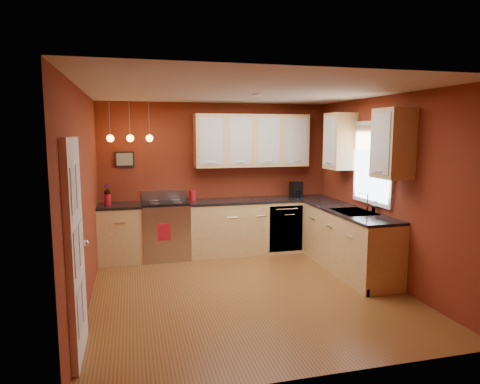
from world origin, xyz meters
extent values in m
plane|color=brown|center=(0.00, 0.00, 0.00)|extent=(4.20, 4.20, 0.00)
cube|color=beige|center=(0.00, 0.00, 2.60)|extent=(4.00, 4.20, 0.02)
cube|color=maroon|center=(0.00, 2.10, 1.30)|extent=(4.00, 0.02, 2.60)
cube|color=maroon|center=(0.00, -2.10, 1.30)|extent=(4.00, 0.02, 2.60)
cube|color=maroon|center=(-2.00, 0.00, 1.30)|extent=(0.02, 4.20, 2.60)
cube|color=maroon|center=(2.00, 0.00, 1.30)|extent=(0.02, 4.20, 2.60)
cube|color=#D9BA74|center=(-1.65, 1.80, 0.45)|extent=(0.70, 0.60, 0.90)
cube|color=#D9BA74|center=(0.73, 1.80, 0.45)|extent=(2.54, 0.60, 0.90)
cube|color=#D9BA74|center=(1.70, 0.45, 0.45)|extent=(0.60, 2.10, 0.90)
cube|color=black|center=(-1.65, 1.80, 0.92)|extent=(0.70, 0.62, 0.04)
cube|color=black|center=(0.73, 1.80, 0.92)|extent=(2.54, 0.62, 0.04)
cube|color=black|center=(1.70, 0.45, 0.92)|extent=(0.62, 2.10, 0.04)
cube|color=#B0B0B5|center=(-0.92, 1.80, 0.46)|extent=(0.76, 0.64, 0.92)
cube|color=black|center=(-0.92, 1.50, 0.48)|extent=(0.55, 0.02, 0.32)
cylinder|color=#B0B0B5|center=(-0.92, 1.49, 0.72)|extent=(0.60, 0.02, 0.02)
cube|color=black|center=(-0.92, 1.80, 0.94)|extent=(0.76, 0.60, 0.03)
cylinder|color=gray|center=(-1.10, 1.66, 0.95)|extent=(0.16, 0.16, 0.01)
cylinder|color=gray|center=(-0.74, 1.66, 0.95)|extent=(0.16, 0.16, 0.01)
cylinder|color=gray|center=(-1.10, 1.94, 0.95)|extent=(0.16, 0.16, 0.01)
cylinder|color=gray|center=(-0.74, 1.94, 0.95)|extent=(0.16, 0.16, 0.01)
cube|color=#B0B0B5|center=(-0.92, 2.10, 1.03)|extent=(0.76, 0.04, 0.16)
cube|color=#B0B0B5|center=(1.10, 1.51, 0.45)|extent=(0.60, 0.02, 0.80)
cube|color=gray|center=(1.70, 0.30, 0.92)|extent=(0.50, 0.70, 0.05)
cube|color=black|center=(1.70, 0.47, 0.91)|extent=(0.42, 0.30, 0.02)
cube|color=black|center=(1.70, 0.13, 0.91)|extent=(0.42, 0.30, 0.02)
cylinder|color=white|center=(1.92, 0.30, 1.08)|extent=(0.02, 0.02, 0.28)
cylinder|color=white|center=(1.85, 0.30, 1.21)|extent=(0.16, 0.02, 0.02)
cube|color=white|center=(1.98, 0.30, 1.65)|extent=(0.04, 1.02, 1.22)
cube|color=white|center=(1.97, 0.30, 1.65)|extent=(0.01, 0.90, 1.10)
cube|color=#A58052|center=(1.95, 0.30, 2.02)|extent=(0.02, 0.96, 0.36)
cube|color=white|center=(-1.97, -1.20, 1.02)|extent=(0.06, 0.82, 2.05)
cube|color=silver|center=(-1.94, -1.38, 1.60)|extent=(0.00, 0.28, 0.40)
cube|color=silver|center=(-1.94, -1.02, 1.60)|extent=(0.00, 0.28, 0.40)
cube|color=silver|center=(-1.94, -1.38, 1.05)|extent=(0.00, 0.28, 0.40)
cube|color=silver|center=(-1.94, -1.02, 1.05)|extent=(0.00, 0.28, 0.40)
cube|color=silver|center=(-1.94, -1.38, 0.50)|extent=(0.00, 0.28, 0.40)
cube|color=silver|center=(-1.94, -1.02, 0.50)|extent=(0.00, 0.28, 0.40)
sphere|color=white|center=(-1.91, -0.87, 1.00)|extent=(0.06, 0.06, 0.06)
cube|color=#D9BA74|center=(0.60, 1.93, 1.95)|extent=(2.00, 0.35, 0.90)
cube|color=#D9BA74|center=(1.82, 0.32, 1.95)|extent=(0.35, 1.95, 0.90)
cube|color=black|center=(-1.55, 2.08, 1.65)|extent=(0.32, 0.03, 0.26)
cylinder|color=gray|center=(-1.75, 1.75, 2.30)|extent=(0.01, 0.01, 0.60)
sphere|color=#FFA53F|center=(-1.75, 1.75, 2.00)|extent=(0.11, 0.11, 0.11)
cylinder|color=gray|center=(-1.45, 1.75, 2.30)|extent=(0.01, 0.01, 0.60)
sphere|color=#FFA53F|center=(-1.45, 1.75, 2.00)|extent=(0.11, 0.11, 0.11)
cylinder|color=gray|center=(-1.15, 1.75, 2.30)|extent=(0.01, 0.01, 0.60)
sphere|color=#FFA53F|center=(-1.15, 1.75, 2.00)|extent=(0.11, 0.11, 0.11)
cylinder|color=#A91220|center=(-0.45, 1.92, 1.02)|extent=(0.10, 0.10, 0.16)
cylinder|color=#A91220|center=(-0.45, 1.92, 1.10)|extent=(0.11, 0.11, 0.02)
cylinder|color=#A91220|center=(-1.83, 1.81, 1.03)|extent=(0.11, 0.11, 0.17)
imported|color=#A91220|center=(-1.83, 1.81, 1.18)|extent=(0.11, 0.11, 0.18)
cube|color=black|center=(1.40, 1.83, 1.08)|extent=(0.23, 0.21, 0.28)
cylinder|color=black|center=(1.40, 1.78, 1.01)|extent=(0.13, 0.13, 0.13)
imported|color=white|center=(1.95, 0.13, 1.03)|extent=(0.09, 0.09, 0.17)
cube|color=#A91220|center=(-0.97, 1.47, 0.52)|extent=(0.20, 0.01, 0.27)
camera|label=1|loc=(-1.44, -5.27, 2.09)|focal=32.00mm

